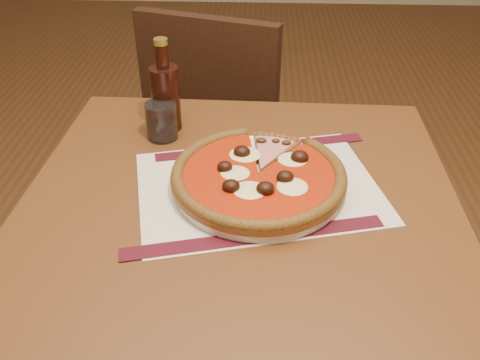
% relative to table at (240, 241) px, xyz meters
% --- Properties ---
extents(table, '(0.82, 0.82, 0.75)m').
position_rel_table_xyz_m(table, '(0.00, 0.00, 0.00)').
color(table, brown).
rests_on(table, ground).
extents(chair_far, '(0.53, 0.53, 0.89)m').
position_rel_table_xyz_m(chair_far, '(-0.09, 0.71, -0.14)').
color(chair_far, black).
rests_on(chair_far, ground).
extents(placemat, '(0.51, 0.41, 0.00)m').
position_rel_table_xyz_m(placemat, '(0.03, 0.04, 0.10)').
color(placemat, beige).
rests_on(placemat, table).
extents(plate, '(0.32, 0.32, 0.02)m').
position_rel_table_xyz_m(plate, '(0.03, 0.04, 0.11)').
color(plate, white).
rests_on(plate, placemat).
extents(pizza, '(0.33, 0.33, 0.04)m').
position_rel_table_xyz_m(pizza, '(0.03, 0.04, 0.13)').
color(pizza, brown).
rests_on(pizza, plate).
extents(ham_slice, '(0.10, 0.14, 0.02)m').
position_rel_table_xyz_m(ham_slice, '(0.07, 0.12, 0.13)').
color(ham_slice, brown).
rests_on(ham_slice, plate).
extents(water_glass, '(0.08, 0.08, 0.08)m').
position_rel_table_xyz_m(water_glass, '(-0.18, 0.22, 0.14)').
color(water_glass, white).
rests_on(water_glass, table).
extents(bottle, '(0.06, 0.06, 0.21)m').
position_rel_table_xyz_m(bottle, '(-0.17, 0.26, 0.18)').
color(bottle, '#34130D').
rests_on(bottle, table).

